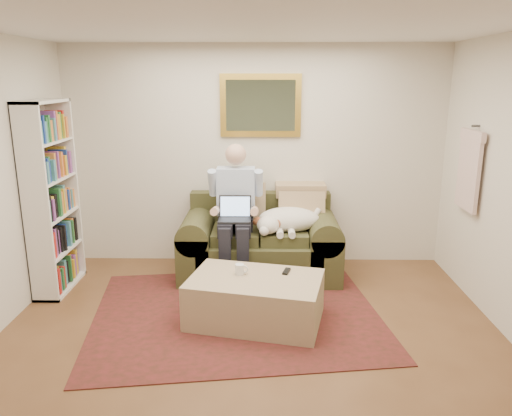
{
  "coord_description": "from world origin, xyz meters",
  "views": [
    {
      "loc": [
        0.11,
        -3.41,
        2.21
      ],
      "look_at": [
        0.04,
        1.41,
        0.95
      ],
      "focal_mm": 35.0,
      "sensor_mm": 36.0,
      "label": 1
    }
  ],
  "objects_px": {
    "ottoman": "(255,300)",
    "bookshelf": "(52,198)",
    "coffee_mug": "(240,269)",
    "laptop": "(235,213)",
    "sofa": "(260,249)",
    "seated_man": "(235,215)",
    "sleeping_dog": "(289,219)"
  },
  "relations": [
    {
      "from": "ottoman",
      "to": "bookshelf",
      "type": "xyz_separation_m",
      "value": [
        -2.14,
        0.75,
        0.78
      ]
    },
    {
      "from": "coffee_mug",
      "to": "laptop",
      "type": "bearing_deg",
      "value": 96.0
    },
    {
      "from": "sofa",
      "to": "bookshelf",
      "type": "xyz_separation_m",
      "value": [
        -2.17,
        -0.41,
        0.69
      ]
    },
    {
      "from": "ottoman",
      "to": "bookshelf",
      "type": "bearing_deg",
      "value": 160.62
    },
    {
      "from": "sofa",
      "to": "ottoman",
      "type": "xyz_separation_m",
      "value": [
        -0.03,
        -1.16,
        -0.09
      ]
    },
    {
      "from": "laptop",
      "to": "bookshelf",
      "type": "relative_size",
      "value": 0.17
    },
    {
      "from": "seated_man",
      "to": "bookshelf",
      "type": "height_order",
      "value": "bookshelf"
    },
    {
      "from": "sofa",
      "to": "coffee_mug",
      "type": "distance_m",
      "value": 1.11
    },
    {
      "from": "laptop",
      "to": "ottoman",
      "type": "distance_m",
      "value": 1.12
    },
    {
      "from": "ottoman",
      "to": "coffee_mug",
      "type": "xyz_separation_m",
      "value": [
        -0.15,
        0.08,
        0.27
      ]
    },
    {
      "from": "sleeping_dog",
      "to": "ottoman",
      "type": "relative_size",
      "value": 0.62
    },
    {
      "from": "sleeping_dog",
      "to": "ottoman",
      "type": "height_order",
      "value": "sleeping_dog"
    },
    {
      "from": "coffee_mug",
      "to": "seated_man",
      "type": "bearing_deg",
      "value": 95.55
    },
    {
      "from": "ottoman",
      "to": "bookshelf",
      "type": "height_order",
      "value": "bookshelf"
    },
    {
      "from": "ottoman",
      "to": "coffee_mug",
      "type": "bearing_deg",
      "value": 150.72
    },
    {
      "from": "ottoman",
      "to": "coffee_mug",
      "type": "relative_size",
      "value": 11.94
    },
    {
      "from": "sofa",
      "to": "laptop",
      "type": "relative_size",
      "value": 5.15
    },
    {
      "from": "ottoman",
      "to": "seated_man",
      "type": "bearing_deg",
      "value": 103.38
    },
    {
      "from": "seated_man",
      "to": "bookshelf",
      "type": "bearing_deg",
      "value": -172.58
    },
    {
      "from": "sleeping_dog",
      "to": "ottoman",
      "type": "distance_m",
      "value": 1.22
    },
    {
      "from": "seated_man",
      "to": "coffee_mug",
      "type": "distance_m",
      "value": 0.96
    },
    {
      "from": "seated_man",
      "to": "ottoman",
      "type": "xyz_separation_m",
      "value": [
        0.24,
        -1.0,
        -0.54
      ]
    },
    {
      "from": "sofa",
      "to": "sleeping_dog",
      "type": "relative_size",
      "value": 2.43
    },
    {
      "from": "ottoman",
      "to": "bookshelf",
      "type": "distance_m",
      "value": 2.4
    },
    {
      "from": "seated_man",
      "to": "laptop",
      "type": "height_order",
      "value": "seated_man"
    },
    {
      "from": "sofa",
      "to": "laptop",
      "type": "height_order",
      "value": "laptop"
    },
    {
      "from": "ottoman",
      "to": "sleeping_dog",
      "type": "bearing_deg",
      "value": 71.75
    },
    {
      "from": "laptop",
      "to": "bookshelf",
      "type": "xyz_separation_m",
      "value": [
        -1.9,
        -0.18,
        0.21
      ]
    },
    {
      "from": "seated_man",
      "to": "laptop",
      "type": "relative_size",
      "value": 4.33
    },
    {
      "from": "sofa",
      "to": "sleeping_dog",
      "type": "bearing_deg",
      "value": -15.74
    },
    {
      "from": "bookshelf",
      "to": "coffee_mug",
      "type": "bearing_deg",
      "value": -18.58
    },
    {
      "from": "coffee_mug",
      "to": "bookshelf",
      "type": "distance_m",
      "value": 2.16
    }
  ]
}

